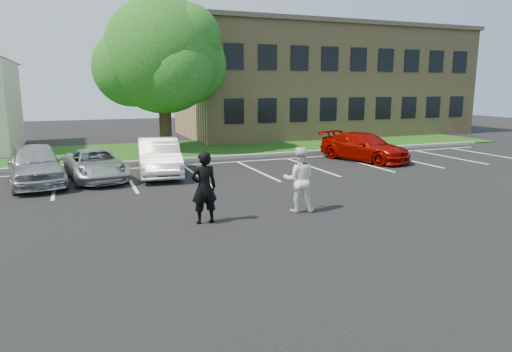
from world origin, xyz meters
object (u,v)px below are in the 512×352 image
Objects in this scene: man_black_suit at (204,188)px; car_silver_minivan at (96,165)px; car_silver_west at (36,164)px; man_white_shirt at (299,180)px; tree at (164,58)px; car_red_compact at (364,147)px; office_building at (322,81)px; car_white_sedan at (159,157)px.

man_black_suit reaches higher than car_silver_minivan.
car_silver_west is (-4.74, 7.33, -0.21)m from man_black_suit.
man_white_shirt is 10.58m from car_silver_west.
car_red_compact is at bearing -40.18° from tree.
office_building is at bearing 23.34° from tree.
car_silver_west is at bearing -59.06° from man_black_suit.
car_white_sedan is at bearing 161.04° from car_red_compact.
tree is 1.80× the size of car_red_compact.
car_silver_west reaches higher than car_red_compact.
car_silver_west is at bearing 177.05° from car_silver_minivan.
man_white_shirt is at bearing -154.08° from car_red_compact.
car_silver_minivan is at bearing 161.52° from car_red_compact.
man_white_shirt is 0.42× the size of car_white_sedan.
car_red_compact is at bearing -6.99° from car_silver_minivan.
tree is 4.35× the size of man_black_suit.
office_building is 26.21m from man_black_suit.
car_red_compact is at bearing -110.54° from office_building.
office_building is at bearing 46.58° from car_white_sedan.
car_silver_minivan is 0.94× the size of car_white_sedan.
man_black_suit is at bearing -84.53° from car_white_sedan.
man_black_suit is at bearing -96.82° from tree.
office_building is at bearing -99.92° from man_white_shirt.
car_silver_minivan is at bearing -73.23° from man_black_suit.
car_silver_minivan is 13.07m from car_red_compact.
man_white_shirt is (-12.52, -20.78, -3.17)m from office_building.
man_white_shirt is at bearing -60.58° from car_silver_minivan.
car_silver_west is 1.06× the size of car_silver_minivan.
man_white_shirt is at bearing -62.71° from car_white_sedan.
car_white_sedan is (2.60, 0.11, 0.16)m from car_silver_minivan.
car_white_sedan reaches higher than car_red_compact.
car_red_compact is (10.53, 7.60, -0.30)m from man_black_suit.
man_white_shirt is (2.99, 0.11, -0.02)m from man_black_suit.
car_silver_west is (-20.25, -13.56, -3.35)m from office_building.
man_black_suit reaches higher than car_white_sedan.
car_silver_minivan is 2.60m from car_white_sedan.
tree is 12.34m from car_red_compact.
car_silver_minivan is (2.20, 0.17, -0.19)m from car_silver_west.
tree reaches higher than car_silver_west.
office_building is 11.31× the size of man_white_shirt.
car_silver_minivan is at bearing -171.78° from car_white_sedan.
car_white_sedan is 0.97× the size of car_red_compact.
car_red_compact reaches higher than car_silver_minivan.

